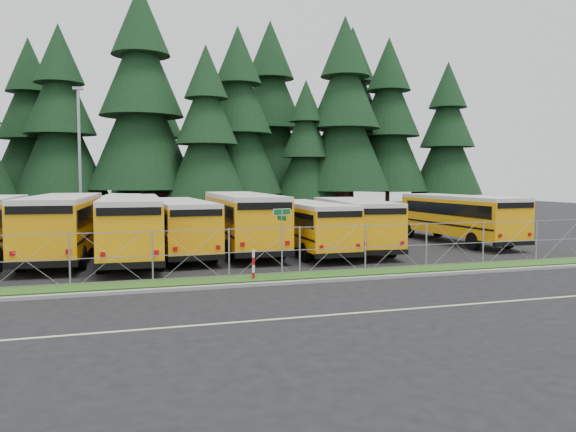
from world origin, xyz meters
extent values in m
plane|color=black|center=(0.00, 0.00, 0.00)|extent=(120.00, 120.00, 0.00)
cube|color=gray|center=(0.00, -3.10, 0.06)|extent=(50.00, 0.25, 0.12)
cube|color=#1E4D16|center=(0.00, -1.70, 0.03)|extent=(50.00, 1.40, 0.06)
cube|color=beige|center=(0.00, -8.00, 0.01)|extent=(50.00, 0.12, 0.01)
cube|color=brown|center=(6.00, 40.00, 3.00)|extent=(22.00, 10.00, 6.00)
cylinder|color=#9A9CA2|center=(-2.12, -2.17, 1.40)|extent=(0.06, 0.06, 2.80)
cube|color=#0D5D1E|center=(-2.12, -2.17, 2.68)|extent=(0.76, 0.31, 0.22)
cube|color=white|center=(-2.12, -2.17, 2.68)|extent=(0.79, 0.32, 0.26)
cube|color=#0D5D1E|center=(-2.12, -2.17, 2.44)|extent=(0.22, 0.52, 0.18)
cylinder|color=#B20C0C|center=(-3.20, -1.87, 0.60)|extent=(0.11, 0.11, 1.20)
cylinder|color=#9A9CA2|center=(-10.61, 17.99, 5.00)|extent=(0.20, 0.20, 10.00)
cube|color=#9A9CA2|center=(-10.61, 17.99, 10.05)|extent=(0.70, 0.35, 0.18)
camera|label=1|loc=(-8.32, -23.11, 4.05)|focal=35.00mm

